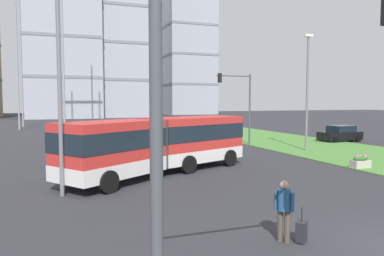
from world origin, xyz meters
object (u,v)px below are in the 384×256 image
object	(u,v)px
rolling_suitcase	(301,231)
traffic_light_near_left	(256,91)
car_navy_sedan	(90,138)
apartment_tower_eastcentre	(185,58)
pedestrian_crossing	(284,207)
apartment_tower_westcentre	(62,24)
car_black_sedan	(340,134)
streetlight_median	(307,88)
streetlight_left	(59,66)
flower_planter_3	(360,162)
apartment_tower_centre	(115,31)
articulated_bus	(160,144)
traffic_light_far_right	(240,97)

from	to	relation	value
rolling_suitcase	traffic_light_near_left	world-z (taller)	traffic_light_near_left
car_navy_sedan	apartment_tower_eastcentre	size ratio (longest dim) A/B	0.13
pedestrian_crossing	apartment_tower_westcentre	distance (m)	90.70
car_black_sedan	streetlight_median	bearing A→B (deg)	-148.16
car_navy_sedan	streetlight_left	distance (m)	17.40
car_black_sedan	apartment_tower_westcentre	world-z (taller)	apartment_tower_westcentre
apartment_tower_eastcentre	rolling_suitcase	bearing A→B (deg)	-107.20
apartment_tower_westcentre	flower_planter_3	bearing A→B (deg)	-79.43
apartment_tower_centre	streetlight_median	bearing A→B (deg)	-87.08
articulated_bus	traffic_light_near_left	distance (m)	15.41
traffic_light_far_right	streetlight_left	distance (m)	19.98
car_navy_sedan	apartment_tower_westcentre	bearing A→B (deg)	90.88
apartment_tower_eastcentre	traffic_light_near_left	bearing A→B (deg)	-108.44
rolling_suitcase	streetlight_left	distance (m)	11.08
car_black_sedan	apartment_tower_eastcentre	xyz separation A→B (m)	(12.57, 83.47, 16.82)
pedestrian_crossing	apartment_tower_centre	xyz separation A→B (m)	(8.74, 89.94, 21.12)
apartment_tower_centre	rolling_suitcase	bearing A→B (deg)	-95.26
streetlight_median	traffic_light_near_left	bearing A→B (deg)	-128.60
traffic_light_near_left	apartment_tower_centre	size ratio (longest dim) A/B	0.13
pedestrian_crossing	rolling_suitcase	size ratio (longest dim) A/B	1.79
apartment_tower_centre	traffic_light_far_right	bearing A→B (deg)	-89.60
traffic_light_far_right	apartment_tower_westcentre	size ratio (longest dim) A/B	0.14
articulated_bus	traffic_light_far_right	bearing A→B (deg)	45.19
articulated_bus	apartment_tower_westcentre	world-z (taller)	apartment_tower_westcentre
rolling_suitcase	streetlight_left	size ratio (longest dim) A/B	0.10
rolling_suitcase	apartment_tower_westcentre	distance (m)	91.09
car_navy_sedan	car_black_sedan	xyz separation A→B (m)	(23.37, -3.76, 0.00)
articulated_bus	apartment_tower_centre	world-z (taller)	apartment_tower_centre
flower_planter_3	car_navy_sedan	bearing A→B (deg)	131.06
traffic_light_near_left	articulated_bus	bearing A→B (deg)	79.84
apartment_tower_westcentre	streetlight_median	bearing A→B (deg)	-76.92
car_navy_sedan	apartment_tower_centre	world-z (taller)	apartment_tower_centre
car_black_sedan	streetlight_median	distance (m)	9.84
streetlight_median	apartment_tower_eastcentre	bearing A→B (deg)	77.15
rolling_suitcase	apartment_tower_westcentre	xyz separation A→B (m)	(-4.73, 88.18, 22.34)
car_black_sedan	apartment_tower_eastcentre	distance (m)	86.07
streetlight_median	apartment_tower_westcentre	distance (m)	76.36
car_navy_sedan	apartment_tower_centre	xyz separation A→B (m)	(12.04, 65.88, 21.37)
apartment_tower_eastcentre	apartment_tower_westcentre	bearing A→B (deg)	-156.85
pedestrian_crossing	traffic_light_far_right	xyz separation A→B (m)	(9.22, 20.64, 3.30)
rolling_suitcase	apartment_tower_westcentre	bearing A→B (deg)	93.07
apartment_tower_westcentre	apartment_tower_centre	xyz separation A→B (m)	(13.02, 1.96, -0.54)
streetlight_median	apartment_tower_centre	bearing A→B (deg)	92.92
traffic_light_far_right	streetlight_left	bearing A→B (deg)	-138.67
rolling_suitcase	car_black_sedan	bearing A→B (deg)	46.25
flower_planter_3	apartment_tower_centre	world-z (taller)	apartment_tower_centre
car_navy_sedan	car_black_sedan	bearing A→B (deg)	-9.14
streetlight_left	pedestrian_crossing	bearing A→B (deg)	-52.34
apartment_tower_eastcentre	pedestrian_crossing	bearing A→B (deg)	-107.46
rolling_suitcase	streetlight_left	world-z (taller)	streetlight_left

